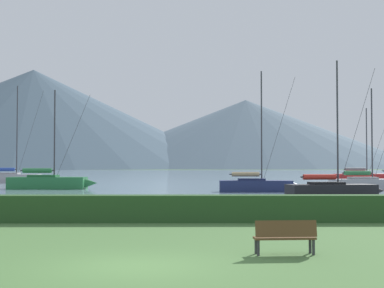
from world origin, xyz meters
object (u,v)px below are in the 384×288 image
(sailboat_slip_3, at_px, (368,183))
(sailboat_slip_8, at_px, (363,177))
(park_bench_near_path, at_px, (285,235))
(sailboat_slip_6, at_px, (332,190))
(sailboat_slip_7, at_px, (257,185))
(sailboat_slip_11, at_px, (13,177))
(sailboat_slip_9, at_px, (49,182))

(sailboat_slip_3, relative_size, sailboat_slip_8, 0.95)
(sailboat_slip_8, distance_m, park_bench_near_path, 69.31)
(sailboat_slip_3, relative_size, sailboat_slip_6, 0.97)
(sailboat_slip_6, bearing_deg, sailboat_slip_7, 104.10)
(sailboat_slip_6, bearing_deg, sailboat_slip_8, 60.65)
(sailboat_slip_11, xyz_separation_m, park_bench_near_path, (26.40, -63.12, -0.22))
(sailboat_slip_7, distance_m, sailboat_slip_9, 21.46)
(sailboat_slip_7, relative_size, sailboat_slip_9, 1.09)
(sailboat_slip_6, xyz_separation_m, sailboat_slip_11, (-34.50, 36.29, 0.12))
(sailboat_slip_3, height_order, sailboat_slip_7, sailboat_slip_7)
(sailboat_slip_7, bearing_deg, sailboat_slip_8, 58.50)
(sailboat_slip_7, relative_size, park_bench_near_path, 6.45)
(sailboat_slip_8, xyz_separation_m, sailboat_slip_9, (-39.11, -22.28, 0.01))
(sailboat_slip_6, height_order, sailboat_slip_7, sailboat_slip_7)
(sailboat_slip_3, height_order, sailboat_slip_9, sailboat_slip_9)
(sailboat_slip_8, bearing_deg, sailboat_slip_9, -155.78)
(sailboat_slip_3, distance_m, sailboat_slip_7, 11.69)
(sailboat_slip_11, bearing_deg, sailboat_slip_6, -47.83)
(sailboat_slip_11, distance_m, park_bench_near_path, 68.42)
(sailboat_slip_7, xyz_separation_m, sailboat_slip_11, (-30.13, 26.15, 0.10))
(sailboat_slip_7, xyz_separation_m, sailboat_slip_9, (-20.50, 6.36, 0.09))
(sailboat_slip_6, distance_m, sailboat_slip_8, 41.31)
(sailboat_slip_6, xyz_separation_m, sailboat_slip_8, (14.24, 38.78, 0.10))
(sailboat_slip_8, bearing_deg, sailboat_slip_3, -111.66)
(sailboat_slip_8, height_order, sailboat_slip_11, sailboat_slip_11)
(sailboat_slip_7, bearing_deg, sailboat_slip_11, 140.57)
(sailboat_slip_6, bearing_deg, park_bench_near_path, -115.98)
(sailboat_slip_7, relative_size, sailboat_slip_8, 1.05)
(sailboat_slip_3, bearing_deg, park_bench_near_path, -116.94)
(sailboat_slip_6, height_order, sailboat_slip_9, sailboat_slip_6)
(sailboat_slip_9, bearing_deg, sailboat_slip_6, -32.16)
(sailboat_slip_8, bearing_deg, park_bench_near_path, -114.25)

